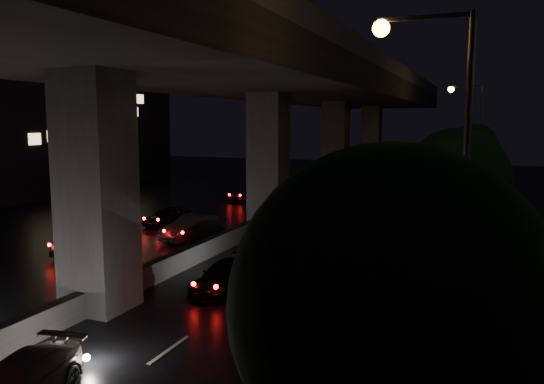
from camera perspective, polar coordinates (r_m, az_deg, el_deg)
The scene contains 21 objects.
ground at distance 27.54m, azimuth -4.36°, elevation -5.73°, with size 120.00×120.00×0.00m, color black.
viaduct at distance 31.42m, azimuth -0.39°, elevation 11.25°, with size 12.00×80.00×10.50m.
median_barrier at distance 31.91m, azimuth -0.38°, elevation -3.08°, with size 0.45×70.00×0.85m, color #38373A.
building_left at distance 55.12m, azimuth -23.09°, elevation 6.12°, with size 12.00×24.00×11.00m, color black.
tree_a at distance 6.43m, azimuth 12.53°, elevation -12.03°, with size 3.80×3.80×6.12m.
tree_b at distance 20.13m, azimuth 19.19°, elevation 1.07°, with size 3.80×3.80×6.12m.
tree_c at distance 36.07m, azimuth 20.51°, elevation 3.72°, with size 3.80×3.80×6.12m.
tree_d at distance 52.04m, azimuth 21.03°, elevation 4.74°, with size 3.80×3.80×6.12m.
streetlight_near at distance 14.04m, azimuth 18.03°, elevation 4.44°, with size 2.52×0.44×9.00m.
streetlight_far at distance 42.01m, azimuth 20.80°, elevation 6.18°, with size 2.52×0.44×9.00m.
car_2 at distance 13.77m, azimuth -25.59°, elevation -18.10°, with size 1.50×3.68×1.07m, color #5B524F.
car_3 at distance 20.36m, azimuth -5.03°, elevation -9.00°, with size 1.49×3.67×1.07m, color black.
car_4 at distance 27.31m, azimuth -19.23°, elevation -4.89°, with size 1.34×3.84×1.26m, color black.
car_5 at distance 29.06m, azimuth -8.49°, elevation -3.76°, with size 1.39×3.99×1.31m, color #232325.
car_6 at distance 33.15m, azimuth -11.19°, elevation -2.57°, with size 1.35×3.35×1.14m, color black.
car_7 at distance 42.74m, azimuth -3.05°, elevation -0.18°, with size 1.58×3.89×1.13m, color #242427.
car_8 at distance 39.68m, azimuth 0.13°, elevation -0.81°, with size 1.26×3.13×1.07m, color black.
car_9 at distance 48.40m, azimuth 3.88°, elevation 0.71°, with size 1.16×3.32×1.09m, color #48443E.
car_10 at distance 53.64m, azimuth 5.82°, elevation 1.41°, with size 1.96×4.25×1.18m, color black.
car_11 at distance 56.34m, azimuth 3.21°, elevation 1.69°, with size 1.84×3.98×1.11m, color black.
car_12 at distance 53.07m, azimuth 12.14°, elevation 1.27°, with size 1.53×3.80×1.29m, color #5B5E63.
Camera 1 is at (11.95, -23.99, 6.34)m, focal length 35.00 mm.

